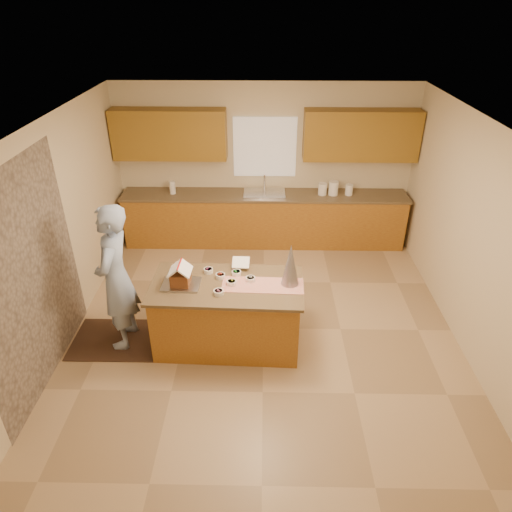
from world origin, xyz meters
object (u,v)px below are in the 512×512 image
tinsel_tree (290,265)px  gingerbread_house (180,276)px  island_base (227,315)px  boy (116,278)px

tinsel_tree → gingerbread_house: (-1.29, -0.05, -0.14)m
island_base → gingerbread_house: gingerbread_house is taller
tinsel_tree → boy: bearing=-179.9°
island_base → tinsel_tree: (0.76, 0.02, 0.73)m
tinsel_tree → boy: boy is taller
boy → gingerbread_house: 0.79m
island_base → tinsel_tree: size_ratio=3.27×
boy → gingerbread_house: bearing=87.9°
gingerbread_house → boy: bearing=176.7°
tinsel_tree → boy: 2.08m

